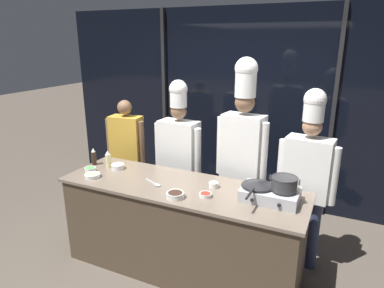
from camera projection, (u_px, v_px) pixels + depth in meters
ground_plane at (182, 267)px, 3.56m from camera, size 24.00×24.00×0.00m
window_wall_back at (241, 108)px, 4.78m from camera, size 5.65×0.09×2.70m
demo_counter at (181, 228)px, 3.43m from camera, size 2.41×0.76×0.93m
portable_stove at (270, 194)px, 2.98m from camera, size 0.49×0.33×0.12m
frying_pan at (258, 184)px, 2.99m from camera, size 0.29×0.50×0.04m
stock_pot at (284, 183)px, 2.89m from camera, size 0.25×0.22×0.12m
squeeze_bottle_soy at (94, 157)px, 3.81m from camera, size 0.05×0.05×0.19m
squeeze_bottle_oil at (108, 159)px, 3.73m from camera, size 0.06×0.06×0.19m
prep_bowl_soy_glaze at (175, 195)px, 3.03m from camera, size 0.16×0.16×0.05m
prep_bowl_bean_sprouts at (118, 166)px, 3.70m from camera, size 0.14×0.14×0.06m
prep_bowl_scallions at (90, 169)px, 3.62m from camera, size 0.12×0.12×0.05m
prep_bowl_chicken at (214, 184)px, 3.24m from camera, size 0.09×0.09×0.05m
prep_bowl_ginger at (92, 175)px, 3.48m from camera, size 0.16×0.16×0.04m
prep_bowl_chili_flakes at (205, 195)px, 3.06m from camera, size 0.11×0.11×0.04m
serving_spoon_slotted at (155, 184)px, 3.31m from camera, size 0.24×0.13×0.02m
person_guest at (127, 148)px, 4.34m from camera, size 0.52×0.25×1.56m
chef_head at (179, 149)px, 4.00m from camera, size 0.61×0.27×1.85m
chef_sous at (243, 143)px, 3.58m from camera, size 0.57×0.28×2.11m
chef_line at (308, 170)px, 3.32m from camera, size 0.57×0.27×1.85m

